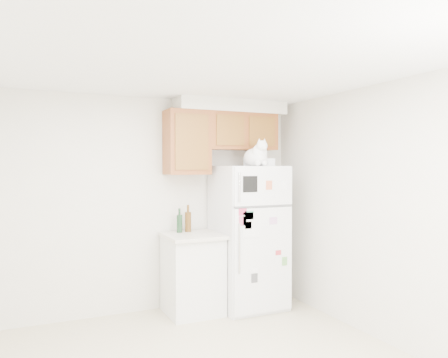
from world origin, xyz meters
TOP-DOWN VIEW (x-y plane):
  - room_shell at (0.12, 0.24)m, footprint 3.84×4.04m
  - refrigerator at (1.20, 1.61)m, footprint 0.76×0.78m
  - base_counter at (0.51, 1.68)m, footprint 0.64×0.64m
  - cat at (1.25, 1.48)m, footprint 0.31×0.46m
  - storage_box_back at (1.32, 1.76)m, footprint 0.22×0.19m
  - storage_box_front at (1.38, 1.47)m, footprint 0.16×0.13m
  - bottle_green at (0.41, 1.83)m, footprint 0.07×0.07m
  - bottle_amber at (0.52, 1.85)m, footprint 0.07×0.07m

SIDE VIEW (x-z plane):
  - base_counter at x=0.51m, z-range 0.00..0.92m
  - refrigerator at x=1.20m, z-range 0.00..1.70m
  - bottle_green at x=0.41m, z-range 0.92..1.20m
  - bottle_amber at x=0.52m, z-range 0.92..1.24m
  - room_shell at x=0.12m, z-range 0.41..2.93m
  - storage_box_front at x=1.38m, z-range 1.70..1.79m
  - storage_box_back at x=1.32m, z-range 1.70..1.80m
  - cat at x=1.25m, z-range 1.66..1.98m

